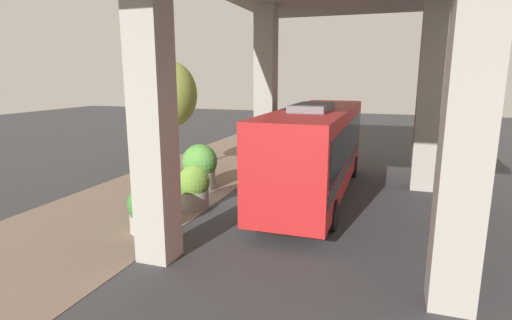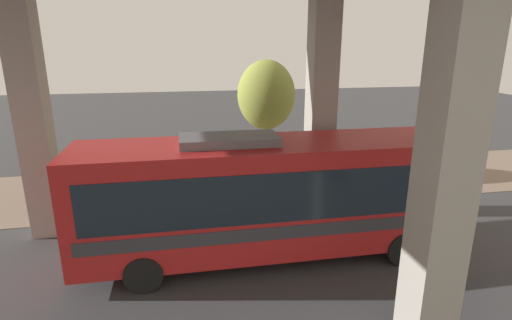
{
  "view_description": "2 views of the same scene",
  "coord_description": "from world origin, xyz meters",
  "px_view_note": "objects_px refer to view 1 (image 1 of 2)",
  "views": [
    {
      "loc": [
        6.09,
        -13.23,
        4.75
      ],
      "look_at": [
        1.55,
        0.18,
        1.75
      ],
      "focal_mm": 28.0,
      "sensor_mm": 36.0,
      "label": 1
    },
    {
      "loc": [
        13.86,
        -0.13,
        6.16
      ],
      "look_at": [
        -0.46,
        2.56,
        1.87
      ],
      "focal_mm": 28.0,
      "sensor_mm": 36.0,
      "label": 2
    }
  ],
  "objects_px": {
    "bus": "(316,146)",
    "fire_hydrant": "(158,194)",
    "street_tree_near": "(170,95)",
    "planter_back": "(200,167)",
    "planter_middle": "(194,187)",
    "planter_front": "(148,208)"
  },
  "relations": [
    {
      "from": "fire_hydrant",
      "to": "planter_front",
      "type": "height_order",
      "value": "planter_front"
    },
    {
      "from": "street_tree_near",
      "to": "fire_hydrant",
      "type": "bearing_deg",
      "value": -65.6
    },
    {
      "from": "fire_hydrant",
      "to": "planter_back",
      "type": "xyz_separation_m",
      "value": [
        0.43,
        2.61,
        0.49
      ]
    },
    {
      "from": "planter_front",
      "to": "street_tree_near",
      "type": "bearing_deg",
      "value": 114.75
    },
    {
      "from": "bus",
      "to": "planter_back",
      "type": "xyz_separation_m",
      "value": [
        -4.81,
        -0.57,
        -1.05
      ]
    },
    {
      "from": "bus",
      "to": "street_tree_near",
      "type": "xyz_separation_m",
      "value": [
        -7.38,
        1.53,
        1.84
      ]
    },
    {
      "from": "fire_hydrant",
      "to": "planter_front",
      "type": "distance_m",
      "value": 2.41
    },
    {
      "from": "bus",
      "to": "fire_hydrant",
      "type": "relative_size",
      "value": 11.02
    },
    {
      "from": "planter_middle",
      "to": "street_tree_near",
      "type": "bearing_deg",
      "value": 128.14
    },
    {
      "from": "planter_back",
      "to": "street_tree_near",
      "type": "height_order",
      "value": "street_tree_near"
    },
    {
      "from": "planter_middle",
      "to": "street_tree_near",
      "type": "distance_m",
      "value": 6.4
    },
    {
      "from": "street_tree_near",
      "to": "planter_back",
      "type": "bearing_deg",
      "value": -39.31
    },
    {
      "from": "bus",
      "to": "fire_hydrant",
      "type": "height_order",
      "value": "bus"
    },
    {
      "from": "planter_front",
      "to": "planter_middle",
      "type": "distance_m",
      "value": 2.49
    },
    {
      "from": "bus",
      "to": "planter_middle",
      "type": "height_order",
      "value": "bus"
    },
    {
      "from": "fire_hydrant",
      "to": "planter_middle",
      "type": "distance_m",
      "value": 1.39
    },
    {
      "from": "planter_front",
      "to": "planter_back",
      "type": "xyz_separation_m",
      "value": [
        -0.6,
        4.77,
        0.24
      ]
    },
    {
      "from": "fire_hydrant",
      "to": "planter_back",
      "type": "bearing_deg",
      "value": 80.65
    },
    {
      "from": "bus",
      "to": "planter_middle",
      "type": "xyz_separation_m",
      "value": [
        -3.92,
        -2.87,
        -1.26
      ]
    },
    {
      "from": "planter_front",
      "to": "fire_hydrant",
      "type": "bearing_deg",
      "value": 115.49
    },
    {
      "from": "planter_middle",
      "to": "street_tree_near",
      "type": "height_order",
      "value": "street_tree_near"
    },
    {
      "from": "planter_back",
      "to": "planter_middle",
      "type": "bearing_deg",
      "value": -68.84
    }
  ]
}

